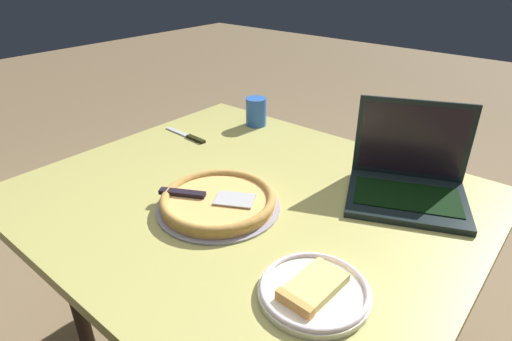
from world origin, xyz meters
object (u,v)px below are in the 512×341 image
(pizza_plate, at_px, (314,290))
(table_knife, at_px, (189,136))
(laptop, at_px, (408,179))
(drink_cup, at_px, (256,111))
(pizza_tray, at_px, (218,201))
(dining_table, at_px, (248,212))

(pizza_plate, height_order, table_knife, pizza_plate)
(laptop, relative_size, drink_cup, 3.58)
(drink_cup, bearing_deg, pizza_tray, 120.28)
(dining_table, bearing_deg, pizza_plate, 149.21)
(pizza_tray, bearing_deg, drink_cup, -59.72)
(pizza_plate, bearing_deg, drink_cup, -43.14)
(table_knife, bearing_deg, drink_cup, -113.38)
(pizza_plate, xyz_separation_m, drink_cup, (0.69, -0.65, 0.04))
(dining_table, xyz_separation_m, drink_cup, (0.33, -0.43, 0.12))
(pizza_plate, bearing_deg, pizza_tray, -16.32)
(dining_table, height_order, table_knife, table_knife)
(pizza_plate, bearing_deg, dining_table, -30.79)
(laptop, distance_m, drink_cup, 0.69)
(dining_table, distance_m, drink_cup, 0.55)
(table_knife, bearing_deg, pizza_tray, 146.94)
(drink_cup, bearing_deg, dining_table, 127.17)
(dining_table, xyz_separation_m, laptop, (-0.35, -0.29, 0.11))
(pizza_tray, bearing_deg, table_knife, -33.06)
(table_knife, distance_m, drink_cup, 0.29)
(laptop, relative_size, table_knife, 1.82)
(laptop, relative_size, pizza_tray, 1.18)
(pizza_plate, bearing_deg, table_knife, -25.76)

